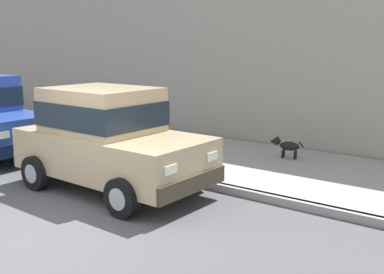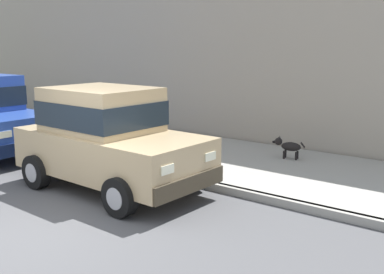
% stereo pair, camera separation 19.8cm
% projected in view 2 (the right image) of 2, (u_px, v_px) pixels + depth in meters
% --- Properties ---
extents(ground_plane, '(80.00, 80.00, 0.00)m').
position_uv_depth(ground_plane, '(30.00, 231.00, 6.57)').
color(ground_plane, '#4C4C4F').
extents(curb, '(0.16, 64.00, 0.14)m').
position_uv_depth(curb, '(173.00, 177.00, 9.03)').
color(curb, gray).
rests_on(curb, ground).
extents(sidewalk, '(3.60, 64.00, 0.14)m').
position_uv_depth(sidewalk, '(223.00, 159.00, 10.43)').
color(sidewalk, '#99968E').
rests_on(sidewalk, ground).
extents(car_tan_hatchback, '(2.02, 3.84, 1.88)m').
position_uv_depth(car_tan_hatchback, '(108.00, 137.00, 8.36)').
color(car_tan_hatchback, tan).
rests_on(car_tan_hatchback, ground).
extents(dog_black, '(0.28, 0.75, 0.49)m').
position_uv_depth(dog_black, '(288.00, 146.00, 10.17)').
color(dog_black, black).
rests_on(dog_black, sidewalk).
extents(fire_hydrant, '(0.34, 0.24, 0.72)m').
position_uv_depth(fire_hydrant, '(139.00, 144.00, 10.11)').
color(fire_hydrant, red).
rests_on(fire_hydrant, sidewalk).
extents(building_facade, '(0.50, 20.00, 4.94)m').
position_uv_depth(building_facade, '(139.00, 51.00, 14.38)').
color(building_facade, '#9E9384').
rests_on(building_facade, ground).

